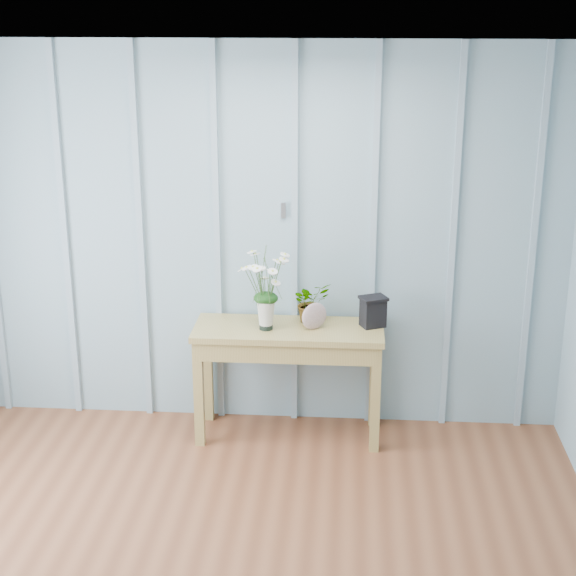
# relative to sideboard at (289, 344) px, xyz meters

# --- Properties ---
(room_shell) EXTENTS (4.00, 4.50, 2.50)m
(room_shell) POSITION_rel_sideboard_xyz_m (-0.23, -1.08, 1.35)
(room_shell) COLOR #8BA8B4
(room_shell) RESTS_ON ground
(sideboard) EXTENTS (1.20, 0.45, 0.75)m
(sideboard) POSITION_rel_sideboard_xyz_m (0.00, 0.00, 0.00)
(sideboard) COLOR #998446
(sideboard) RESTS_ON ground
(daisy_vase) EXTENTS (0.38, 0.29, 0.53)m
(daisy_vase) POSITION_rel_sideboard_xyz_m (-0.14, -0.04, 0.45)
(daisy_vase) COLOR black
(daisy_vase) RESTS_ON sideboard
(spider_plant) EXTENTS (0.31, 0.30, 0.26)m
(spider_plant) POSITION_rel_sideboard_xyz_m (0.13, 0.12, 0.25)
(spider_plant) COLOR #0F3A11
(spider_plant) RESTS_ON sideboard
(felt_disc_vessel) EXTENTS (0.17, 0.13, 0.18)m
(felt_disc_vessel) POSITION_rel_sideboard_xyz_m (0.16, -0.02, 0.20)
(felt_disc_vessel) COLOR #834E5D
(felt_disc_vessel) RESTS_ON sideboard
(carved_box) EXTENTS (0.20, 0.18, 0.20)m
(carved_box) POSITION_rel_sideboard_xyz_m (0.53, 0.06, 0.22)
(carved_box) COLOR black
(carved_box) RESTS_ON sideboard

